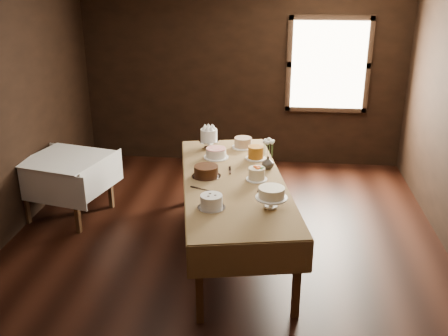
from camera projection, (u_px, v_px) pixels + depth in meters
floor at (222, 254)px, 5.71m from camera, size 5.00×6.00×0.01m
wall_back at (243, 76)px, 7.98m from camera, size 5.00×0.02×2.80m
wall_front at (154, 325)px, 2.42m from camera, size 5.00×0.02×2.80m
window at (329, 65)px, 7.73m from camera, size 1.10×0.05×1.30m
display_table at (234, 185)px, 5.55m from camera, size 1.56×2.87×0.84m
side_table at (66, 165)px, 6.37m from camera, size 1.11×1.11×0.78m
cake_meringue at (209, 139)px, 6.43m from camera, size 0.29×0.29×0.27m
cake_speckled at (243, 143)px, 6.49m from camera, size 0.30×0.30×0.13m
cake_lattice at (216, 154)px, 6.14m from camera, size 0.30×0.30×0.11m
cake_caramel at (256, 153)px, 6.10m from camera, size 0.26×0.26×0.15m
cake_chocolate at (206, 172)px, 5.58m from camera, size 0.32×0.32×0.13m
cake_flowers at (257, 174)px, 5.50m from camera, size 0.23×0.23×0.14m
cake_swirl at (211, 202)px, 4.84m from camera, size 0.27×0.27×0.14m
cake_cream at (271, 198)px, 4.85m from camera, size 0.31×0.31×0.22m
cake_server_b at (269, 196)px, 5.11m from camera, size 0.19×0.18×0.01m
cake_server_c at (230, 169)px, 5.82m from camera, size 0.05×0.24×0.01m
cake_server_d at (258, 167)px, 5.86m from camera, size 0.14×0.22×0.01m
cake_server_e at (204, 190)px, 5.26m from camera, size 0.23×0.12×0.01m
flower_vase at (268, 163)px, 5.80m from camera, size 0.18×0.18×0.14m
flower_bouquet at (268, 147)px, 5.73m from camera, size 0.14×0.14×0.20m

